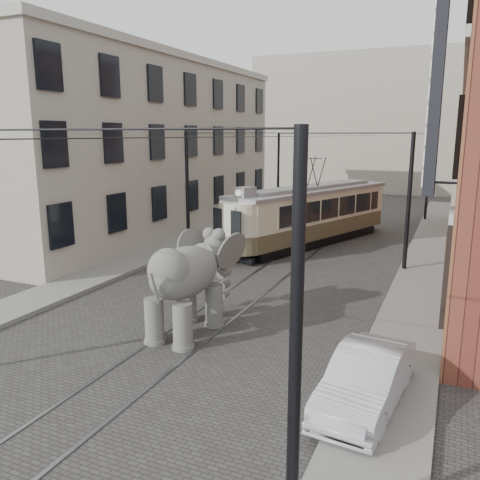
% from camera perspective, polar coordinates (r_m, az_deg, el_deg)
% --- Properties ---
extents(ground, '(120.00, 120.00, 0.00)m').
position_cam_1_polar(ground, '(18.31, 0.04, -6.58)').
color(ground, '#3D3B38').
extents(tram_rails, '(1.54, 80.00, 0.02)m').
position_cam_1_polar(tram_rails, '(18.31, 0.04, -6.54)').
color(tram_rails, slate).
rests_on(tram_rails, ground).
extents(sidewalk_right, '(2.00, 60.00, 0.15)m').
position_cam_1_polar(sidewalk_right, '(16.94, 19.19, -8.60)').
color(sidewalk_right, slate).
rests_on(sidewalk_right, ground).
extents(sidewalk_left, '(2.00, 60.00, 0.15)m').
position_cam_1_polar(sidewalk_left, '(21.62, -15.98, -3.91)').
color(sidewalk_left, slate).
rests_on(sidewalk_left, ground).
extents(stucco_building, '(7.00, 24.00, 10.00)m').
position_cam_1_polar(stucco_building, '(31.52, -11.21, 10.32)').
color(stucco_building, '#A19785').
rests_on(stucco_building, ground).
extents(distant_block, '(28.00, 10.00, 14.00)m').
position_cam_1_polar(distant_block, '(56.33, 17.06, 12.76)').
color(distant_block, '#A19785').
rests_on(distant_block, ground).
extents(catenary, '(11.00, 30.20, 6.00)m').
position_cam_1_polar(catenary, '(22.27, 4.76, 4.67)').
color(catenary, black).
rests_on(catenary, ground).
extents(tram, '(6.40, 11.91, 4.69)m').
position_cam_1_polar(tram, '(26.89, 8.35, 4.46)').
color(tram, beige).
rests_on(tram, ground).
extents(elephant, '(2.75, 4.88, 2.96)m').
position_cam_1_polar(elephant, '(14.66, -6.42, -5.40)').
color(elephant, '#64625C').
rests_on(elephant, ground).
extents(parked_car, '(1.78, 4.04, 1.29)m').
position_cam_1_polar(parked_car, '(11.47, 14.41, -15.40)').
color(parked_car, '#B0AFB4').
rests_on(parked_car, ground).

